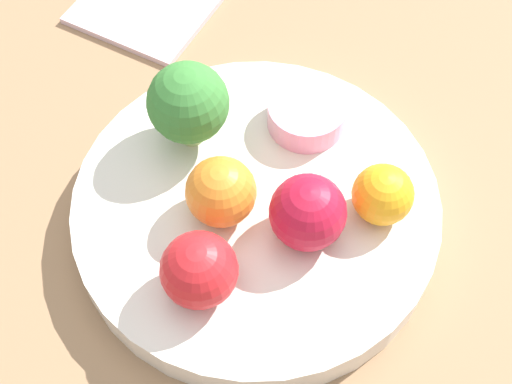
{
  "coord_description": "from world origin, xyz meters",
  "views": [
    {
      "loc": [
        -0.21,
        -0.16,
        0.48
      ],
      "look_at": [
        0.0,
        0.0,
        0.06
      ],
      "focal_mm": 50.0,
      "sensor_mm": 36.0,
      "label": 1
    }
  ],
  "objects_px": {
    "bowl": "(256,210)",
    "apple_green": "(304,217)",
    "apple_red": "(199,270)",
    "orange_back": "(221,192)",
    "broccoli": "(188,104)",
    "orange_front": "(383,195)",
    "small_cup": "(307,114)"
  },
  "relations": [
    {
      "from": "broccoli",
      "to": "small_cup",
      "type": "height_order",
      "value": "broccoli"
    },
    {
      "from": "bowl",
      "to": "broccoli",
      "type": "bearing_deg",
      "value": 78.26
    },
    {
      "from": "bowl",
      "to": "apple_green",
      "type": "relative_size",
      "value": 5.04
    },
    {
      "from": "apple_red",
      "to": "orange_back",
      "type": "distance_m",
      "value": 0.06
    },
    {
      "from": "bowl",
      "to": "broccoli",
      "type": "distance_m",
      "value": 0.09
    },
    {
      "from": "orange_front",
      "to": "orange_back",
      "type": "xyz_separation_m",
      "value": [
        -0.07,
        0.09,
        0.0
      ]
    },
    {
      "from": "orange_front",
      "to": "bowl",
      "type": "bearing_deg",
      "value": 121.29
    },
    {
      "from": "apple_green",
      "to": "orange_back",
      "type": "bearing_deg",
      "value": 107.04
    },
    {
      "from": "bowl",
      "to": "broccoli",
      "type": "height_order",
      "value": "broccoli"
    },
    {
      "from": "broccoli",
      "to": "apple_green",
      "type": "xyz_separation_m",
      "value": [
        -0.02,
        -0.11,
        -0.01
      ]
    },
    {
      "from": "broccoli",
      "to": "apple_red",
      "type": "height_order",
      "value": "broccoli"
    },
    {
      "from": "bowl",
      "to": "orange_front",
      "type": "relative_size",
      "value": 6.17
    },
    {
      "from": "orange_back",
      "to": "broccoli",
      "type": "bearing_deg",
      "value": 58.01
    },
    {
      "from": "bowl",
      "to": "apple_green",
      "type": "distance_m",
      "value": 0.06
    },
    {
      "from": "bowl",
      "to": "apple_red",
      "type": "xyz_separation_m",
      "value": [
        -0.08,
        -0.01,
        0.04
      ]
    },
    {
      "from": "bowl",
      "to": "apple_green",
      "type": "height_order",
      "value": "apple_green"
    },
    {
      "from": "broccoli",
      "to": "orange_front",
      "type": "bearing_deg",
      "value": -78.34
    },
    {
      "from": "broccoli",
      "to": "small_cup",
      "type": "relative_size",
      "value": 1.18
    },
    {
      "from": "apple_red",
      "to": "small_cup",
      "type": "relative_size",
      "value": 0.85
    },
    {
      "from": "apple_green",
      "to": "orange_back",
      "type": "distance_m",
      "value": 0.06
    },
    {
      "from": "apple_red",
      "to": "orange_front",
      "type": "height_order",
      "value": "apple_red"
    },
    {
      "from": "apple_red",
      "to": "apple_green",
      "type": "bearing_deg",
      "value": -23.04
    },
    {
      "from": "apple_green",
      "to": "orange_front",
      "type": "distance_m",
      "value": 0.06
    },
    {
      "from": "broccoli",
      "to": "orange_front",
      "type": "height_order",
      "value": "broccoli"
    },
    {
      "from": "orange_back",
      "to": "apple_red",
      "type": "bearing_deg",
      "value": -154.33
    },
    {
      "from": "apple_red",
      "to": "orange_front",
      "type": "bearing_deg",
      "value": -26.93
    },
    {
      "from": "orange_front",
      "to": "orange_back",
      "type": "relative_size",
      "value": 0.87
    },
    {
      "from": "apple_red",
      "to": "orange_back",
      "type": "bearing_deg",
      "value": 25.67
    },
    {
      "from": "broccoli",
      "to": "apple_green",
      "type": "distance_m",
      "value": 0.12
    },
    {
      "from": "broccoli",
      "to": "small_cup",
      "type": "distance_m",
      "value": 0.09
    },
    {
      "from": "apple_red",
      "to": "orange_front",
      "type": "relative_size",
      "value": 1.18
    },
    {
      "from": "broccoli",
      "to": "apple_green",
      "type": "relative_size",
      "value": 1.33
    }
  ]
}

